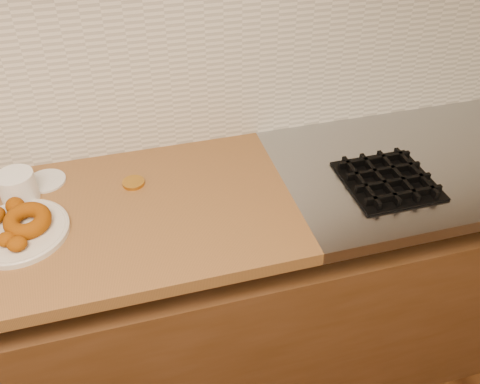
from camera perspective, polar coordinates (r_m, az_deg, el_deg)
The scene contains 10 objects.
wall_back at distance 1.51m, azimuth -17.58°, elevation 18.65°, with size 4.00×0.02×2.70m, color #B4A78D.
base_cabinet at distance 1.83m, azimuth -11.40°, elevation -14.38°, with size 3.60×0.60×0.77m, color brown.
stovetop at distance 1.84m, azimuth 24.45°, elevation 3.82°, with size 1.30×0.62×0.04m, color #9EA0A5.
backsplash at distance 1.56m, azimuth -16.49°, elevation 13.36°, with size 3.60×0.02×0.60m, color beige.
donut_plate at distance 1.46m, azimuth -23.54°, elevation -4.14°, with size 0.26×0.26×0.01m, color beige.
ring_donut at distance 1.45m, azimuth -22.78°, elevation -2.96°, with size 0.12×0.12×0.04m, color #8C4304.
fried_dough_chunks at distance 1.46m, azimuth -24.79°, elevation -3.34°, with size 0.17×0.21×0.05m.
plastic_tub at distance 1.56m, azimuth -23.69°, elevation 0.55°, with size 0.10×0.10×0.09m, color white.
tub_lid at distance 1.63m, azimuth -20.96°, elevation 1.17°, with size 0.12×0.12×0.01m, color silver.
brass_jar_lid at distance 1.54m, azimuth -11.88°, elevation 1.02°, with size 0.07×0.07×0.01m, color #BE832A.
Camera 1 is at (0.05, 0.57, 1.83)m, focal length 38.00 mm.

